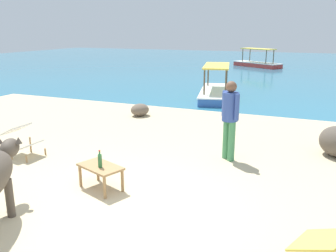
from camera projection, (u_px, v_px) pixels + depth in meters
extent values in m
cube|color=#CCB78E|center=(114.00, 212.00, 5.29)|extent=(18.00, 14.00, 0.04)
cube|color=teal|center=(277.00, 68.00, 24.92)|extent=(60.00, 36.00, 0.03)
cylinder|color=#4C4238|center=(10.00, 198.00, 5.06)|extent=(0.11, 0.11, 0.57)
ellipsoid|color=#4C4238|center=(10.00, 148.00, 5.44)|extent=(0.39, 0.48, 0.29)
cone|color=#4C4238|center=(18.00, 140.00, 5.40)|extent=(0.14, 0.14, 0.10)
cube|color=#A37A4C|center=(100.00, 167.00, 5.92)|extent=(0.87, 0.68, 0.04)
cylinder|color=#A37A4C|center=(122.00, 181.00, 5.87)|extent=(0.05, 0.05, 0.38)
cylinder|color=#A37A4C|center=(105.00, 188.00, 5.62)|extent=(0.05, 0.05, 0.38)
cylinder|color=#A37A4C|center=(98.00, 170.00, 6.32)|extent=(0.05, 0.05, 0.38)
cylinder|color=#A37A4C|center=(80.00, 176.00, 6.07)|extent=(0.05, 0.05, 0.38)
cylinder|color=#2D6B38|center=(100.00, 161.00, 5.82)|extent=(0.07, 0.07, 0.22)
cylinder|color=#2D6B38|center=(100.00, 153.00, 5.78)|extent=(0.03, 0.03, 0.06)
cylinder|color=red|center=(99.00, 151.00, 5.77)|extent=(0.03, 0.03, 0.02)
cube|color=#EFD14C|center=(320.00, 240.00, 3.57)|extent=(0.62, 0.66, 0.23)
cylinder|color=#A37A4C|center=(45.00, 152.00, 7.64)|extent=(0.04, 0.04, 0.14)
cylinder|color=#A37A4C|center=(27.00, 159.00, 7.18)|extent=(0.04, 0.04, 0.14)
cylinder|color=#A37A4C|center=(30.00, 144.00, 7.78)|extent=(0.04, 0.04, 0.34)
cylinder|color=#A37A4C|center=(11.00, 152.00, 7.33)|extent=(0.04, 0.04, 0.34)
cube|color=silver|center=(28.00, 146.00, 7.45)|extent=(0.46, 0.54, 0.21)
cube|color=silver|center=(15.00, 129.00, 7.49)|extent=(0.49, 0.54, 0.23)
cylinder|color=#428956|center=(226.00, 139.00, 7.36)|extent=(0.14, 0.14, 0.82)
cylinder|color=#428956|center=(231.00, 141.00, 7.21)|extent=(0.14, 0.14, 0.82)
cylinder|color=#334C99|center=(230.00, 107.00, 7.10)|extent=(0.32, 0.32, 0.58)
cylinder|color=#334C99|center=(224.00, 103.00, 7.27)|extent=(0.09, 0.09, 0.52)
cylinder|color=#334C99|center=(237.00, 107.00, 6.91)|extent=(0.09, 0.09, 0.52)
sphere|color=brown|center=(231.00, 87.00, 7.00)|extent=(0.22, 0.22, 0.22)
ellipsoid|color=#6B5B4C|center=(140.00, 110.00, 11.04)|extent=(0.71, 0.75, 0.38)
cube|color=#3866B7|center=(216.00, 95.00, 14.01)|extent=(1.86, 3.75, 0.28)
cube|color=white|center=(216.00, 91.00, 13.97)|extent=(1.93, 3.84, 0.04)
cylinder|color=brown|center=(208.00, 75.00, 14.94)|extent=(0.06, 0.06, 0.95)
cylinder|color=brown|center=(227.00, 76.00, 14.81)|extent=(0.06, 0.06, 0.95)
cylinder|color=brown|center=(204.00, 83.00, 12.89)|extent=(0.06, 0.06, 0.95)
cylinder|color=brown|center=(226.00, 83.00, 12.76)|extent=(0.06, 0.06, 0.95)
cube|color=#EFD14C|center=(217.00, 66.00, 13.72)|extent=(1.46, 2.66, 0.06)
cube|color=#C63833|center=(257.00, 65.00, 25.59)|extent=(3.63, 2.85, 0.28)
cube|color=white|center=(257.00, 63.00, 25.55)|extent=(3.72, 2.94, 0.04)
cylinder|color=brown|center=(243.00, 55.00, 26.06)|extent=(0.06, 0.06, 0.95)
cylinder|color=brown|center=(250.00, 55.00, 26.49)|extent=(0.06, 0.06, 0.95)
cylinder|color=brown|center=(266.00, 57.00, 24.36)|extent=(0.06, 0.06, 0.95)
cylinder|color=brown|center=(273.00, 57.00, 24.79)|extent=(0.06, 0.06, 0.95)
cube|color=#EFD14C|center=(258.00, 49.00, 25.29)|extent=(2.63, 2.14, 0.06)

